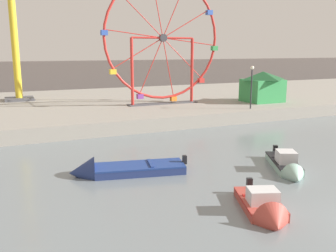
% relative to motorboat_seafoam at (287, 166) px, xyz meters
% --- Properties ---
extents(quay_promenade, '(110.00, 23.61, 1.05)m').
position_rel_motorboat_seafoam_xyz_m(quay_promenade, '(-0.33, 23.03, 0.23)').
color(quay_promenade, gray).
rests_on(quay_promenade, ground_plane).
extents(distant_town_skyline, '(140.00, 3.00, 4.40)m').
position_rel_motorboat_seafoam_xyz_m(distant_town_skyline, '(-0.33, 45.56, 1.90)').
color(distant_town_skyline, '#564C47').
rests_on(distant_town_skyline, ground_plane).
extents(motorboat_seafoam, '(2.90, 4.41, 1.36)m').
position_rel_motorboat_seafoam_xyz_m(motorboat_seafoam, '(0.00, 0.00, 0.00)').
color(motorboat_seafoam, '#93BCAD').
rests_on(motorboat_seafoam, ground_plane).
extents(motorboat_faded_red, '(2.52, 3.81, 1.40)m').
position_rel_motorboat_seafoam_xyz_m(motorboat_faded_red, '(-4.30, -3.72, -0.03)').
color(motorboat_faded_red, '#B24238').
rests_on(motorboat_faded_red, ground_plane).
extents(motorboat_navy_blue, '(6.00, 2.69, 1.51)m').
position_rel_motorboat_seafoam_xyz_m(motorboat_navy_blue, '(-8.21, 3.10, -0.06)').
color(motorboat_navy_blue, navy).
rests_on(motorboat_navy_blue, ground_plane).
extents(ferris_wheel_red_frame, '(11.61, 1.20, 11.84)m').
position_rel_motorboat_seafoam_xyz_m(ferris_wheel_red_frame, '(0.74, 18.24, 6.70)').
color(ferris_wheel_red_frame, red).
rests_on(ferris_wheel_red_frame, quay_promenade).
extents(drop_tower_yellow_tower, '(2.80, 2.80, 16.21)m').
position_rel_motorboat_seafoam_xyz_m(drop_tower_yellow_tower, '(-11.82, 26.62, 9.02)').
color(drop_tower_yellow_tower, gold).
rests_on(drop_tower_yellow_tower, quay_promenade).
extents(carnival_booth_green_kiosk, '(3.86, 3.39, 2.99)m').
position_rel_motorboat_seafoam_xyz_m(carnival_booth_green_kiosk, '(10.40, 15.71, 2.31)').
color(carnival_booth_green_kiosk, '#33934C').
rests_on(carnival_booth_green_kiosk, quay_promenade).
extents(promenade_lamp_near, '(0.32, 0.32, 3.72)m').
position_rel_motorboat_seafoam_xyz_m(promenade_lamp_near, '(6.65, 12.42, 3.20)').
color(promenade_lamp_near, '#2D2D33').
rests_on(promenade_lamp_near, quay_promenade).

